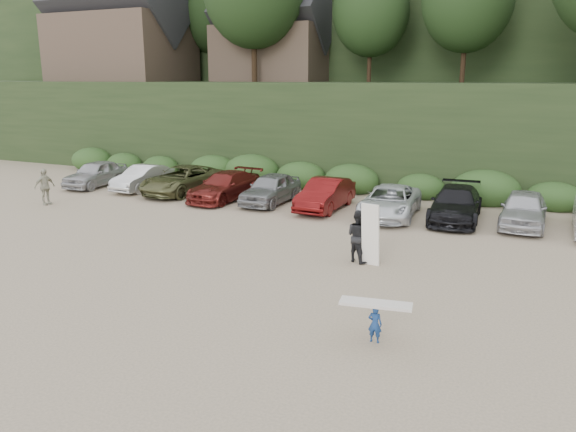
% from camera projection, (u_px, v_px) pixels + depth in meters
% --- Properties ---
extents(ground, '(120.00, 120.00, 0.00)m').
position_uv_depth(ground, '(282.00, 279.00, 18.00)').
color(ground, tan).
rests_on(ground, ground).
extents(hillside_backdrop, '(90.00, 41.50, 28.00)m').
position_uv_depth(hillside_backdrop, '(462.00, 17.00, 47.07)').
color(hillside_backdrop, black).
rests_on(hillside_backdrop, ground).
extents(parked_cars, '(36.96, 5.99, 1.63)m').
position_uv_depth(parked_cars, '(399.00, 200.00, 26.06)').
color(parked_cars, '#A9AAAE').
rests_on(parked_cars, ground).
extents(distant_walker, '(0.65, 1.15, 1.85)m').
position_uv_depth(distant_walker, '(45.00, 187.00, 28.39)').
color(distant_walker, '#A3A18A').
rests_on(distant_walker, ground).
extents(child_surfer, '(1.79, 0.75, 1.04)m').
position_uv_depth(child_surfer, '(375.00, 315.00, 13.57)').
color(child_surfer, navy).
rests_on(child_surfer, ground).
extents(adult_surfer, '(1.38, 1.02, 2.19)m').
position_uv_depth(adult_surfer, '(359.00, 236.00, 19.49)').
color(adult_surfer, black).
rests_on(adult_surfer, ground).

